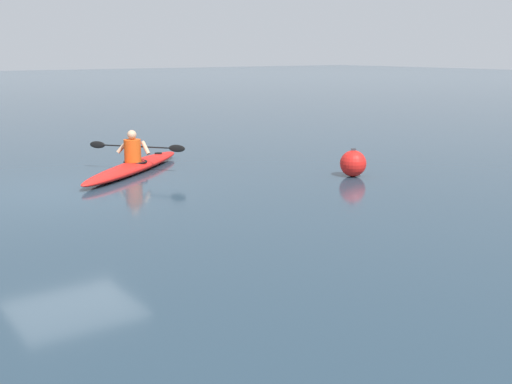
% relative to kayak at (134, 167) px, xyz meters
% --- Properties ---
extents(ground_plane, '(160.00, 160.00, 0.00)m').
position_rel_kayak_xyz_m(ground_plane, '(1.98, 1.15, -0.13)').
color(ground_plane, '#233847').
extents(kayak, '(3.83, 3.24, 0.25)m').
position_rel_kayak_xyz_m(kayak, '(0.00, 0.00, 0.00)').
color(kayak, red).
rests_on(kayak, ground).
extents(kayaker, '(1.55, 1.92, 0.73)m').
position_rel_kayak_xyz_m(kayaker, '(0.01, 0.01, 0.42)').
color(kayaker, '#E04C14').
rests_on(kayaker, kayak).
extents(mooring_buoy_channel_marker, '(0.59, 0.59, 0.63)m').
position_rel_kayak_xyz_m(mooring_buoy_channel_marker, '(-3.81, 3.24, 0.17)').
color(mooring_buoy_channel_marker, red).
rests_on(mooring_buoy_channel_marker, ground).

